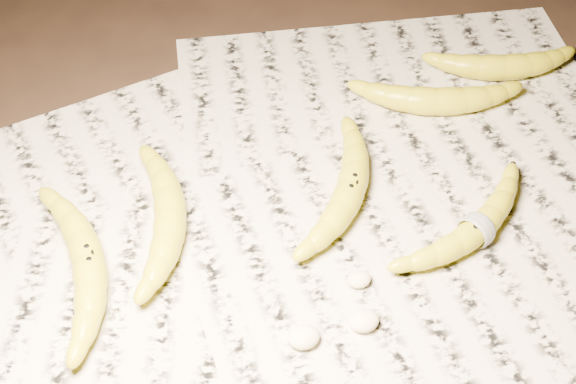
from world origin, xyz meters
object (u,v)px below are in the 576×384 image
object	(u,v)px
banana_left_b	(170,215)
banana_center	(351,188)
banana_left_a	(88,261)
banana_taped	(477,228)
banana_upper_b	(504,65)
banana_upper_a	(437,99)

from	to	relation	value
banana_left_b	banana_center	world-z (taller)	same
banana_left_b	banana_center	distance (m)	0.21
banana_left_a	banana_taped	world-z (taller)	banana_left_a
banana_left_a	banana_left_b	size ratio (longest dim) A/B	1.09
banana_taped	banana_upper_b	world-z (taller)	banana_upper_b
banana_left_b	banana_upper_b	bearing A→B (deg)	-63.24
banana_upper_a	banana_upper_b	world-z (taller)	banana_upper_a
banana_left_a	banana_center	size ratio (longest dim) A/B	1.06
banana_upper_b	banana_left_b	bearing A→B (deg)	-151.38
banana_left_b	banana_upper_a	size ratio (longest dim) A/B	1.00
banana_center	banana_taped	world-z (taller)	banana_center
banana_left_b	banana_center	size ratio (longest dim) A/B	0.97
banana_left_a	banana_taped	xyz separation A→B (m)	(0.42, -0.10, -0.00)
banana_left_a	banana_center	bearing A→B (deg)	-87.60
banana_left_a	banana_center	world-z (taller)	same
banana_upper_a	banana_upper_b	xyz separation A→B (m)	(0.12, 0.03, -0.00)
banana_center	banana_upper_a	world-z (taller)	same
banana_upper_b	banana_left_a	bearing A→B (deg)	-150.32
banana_left_b	banana_taped	size ratio (longest dim) A/B	0.99
banana_upper_a	banana_upper_b	bearing A→B (deg)	36.40
banana_left_b	banana_taped	bearing A→B (deg)	-98.12
banana_left_a	banana_upper_a	xyz separation A→B (m)	(0.47, 0.11, 0.00)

